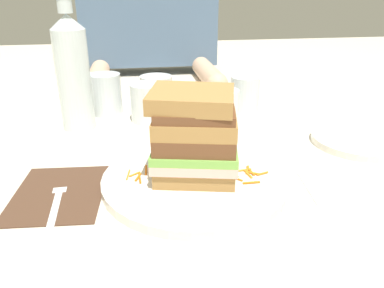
{
  "coord_description": "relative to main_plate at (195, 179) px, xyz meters",
  "views": [
    {
      "loc": [
        -0.1,
        -0.53,
        0.29
      ],
      "look_at": [
        -0.02,
        0.0,
        0.05
      ],
      "focal_mm": 34.71,
      "sensor_mm": 36.0,
      "label": 1
    }
  ],
  "objects": [
    {
      "name": "ground_plane",
      "position": [
        0.02,
        0.03,
        -0.01
      ],
      "size": [
        3.0,
        3.0,
        0.0
      ],
      "primitive_type": "plane",
      "color": "beige"
    },
    {
      "name": "main_plate",
      "position": [
        0.0,
        0.0,
        0.0
      ],
      "size": [
        0.29,
        0.29,
        0.01
      ],
      "primitive_type": "cylinder",
      "color": "white",
      "rests_on": "ground_plane"
    },
    {
      "name": "sandwich",
      "position": [
        -0.0,
        0.0,
        0.07
      ],
      "size": [
        0.15,
        0.13,
        0.14
      ],
      "color": "#A87A42",
      "rests_on": "main_plate"
    },
    {
      "name": "carrot_shred_0",
      "position": [
        -0.07,
        0.03,
        0.01
      ],
      "size": [
        0.0,
        0.03,
        0.0
      ],
      "primitive_type": "cylinder",
      "rotation": [
        0.0,
        1.57,
        4.66
      ],
      "color": "orange",
      "rests_on": "main_plate"
    },
    {
      "name": "carrot_shred_1",
      "position": [
        -0.1,
        0.02,
        0.01
      ],
      "size": [
        0.01,
        0.03,
        0.0
      ],
      "primitive_type": "cylinder",
      "rotation": [
        0.0,
        1.57,
        1.42
      ],
      "color": "orange",
      "rests_on": "main_plate"
    },
    {
      "name": "carrot_shred_2",
      "position": [
        -0.09,
        0.02,
        0.01
      ],
      "size": [
        0.02,
        0.01,
        0.0
      ],
      "primitive_type": "cylinder",
      "rotation": [
        0.0,
        1.57,
        3.74
      ],
      "color": "orange",
      "rests_on": "main_plate"
    },
    {
      "name": "carrot_shred_3",
      "position": [
        -0.09,
        0.0,
        0.01
      ],
      "size": [
        0.0,
        0.03,
        0.0
      ],
      "primitive_type": "cylinder",
      "rotation": [
        0.0,
        1.57,
        1.61
      ],
      "color": "orange",
      "rests_on": "main_plate"
    },
    {
      "name": "carrot_shred_4",
      "position": [
        -0.09,
        0.0,
        0.01
      ],
      "size": [
        0.01,
        0.02,
        0.0
      ],
      "primitive_type": "cylinder",
      "rotation": [
        0.0,
        1.57,
        4.35
      ],
      "color": "orange",
      "rests_on": "main_plate"
    },
    {
      "name": "carrot_shred_5",
      "position": [
        -0.06,
        0.01,
        0.01
      ],
      "size": [
        0.01,
        0.02,
        0.0
      ],
      "primitive_type": "cylinder",
      "rotation": [
        0.0,
        1.57,
        4.3
      ],
      "color": "orange",
      "rests_on": "main_plate"
    },
    {
      "name": "carrot_shred_6",
      "position": [
        0.08,
        -0.04,
        0.01
      ],
      "size": [
        0.03,
        0.0,
        0.0
      ],
      "primitive_type": "cylinder",
      "rotation": [
        0.0,
        1.57,
        3.14
      ],
      "color": "orange",
      "rests_on": "main_plate"
    },
    {
      "name": "carrot_shred_7",
      "position": [
        0.06,
        -0.01,
        0.01
      ],
      "size": [
        0.01,
        0.02,
        0.0
      ],
      "primitive_type": "cylinder",
      "rotation": [
        0.0,
        1.57,
        1.8
      ],
      "color": "orange",
      "rests_on": "main_plate"
    },
    {
      "name": "carrot_shred_8",
      "position": [
        0.08,
        0.0,
        0.01
      ],
      "size": [
        0.01,
        0.03,
        0.0
      ],
      "primitive_type": "cylinder",
      "rotation": [
        0.0,
        1.57,
        4.33
      ],
      "color": "orange",
      "rests_on": "main_plate"
    },
    {
      "name": "carrot_shred_9",
      "position": [
        0.09,
        -0.01,
        0.01
      ],
      "size": [
        0.02,
        0.02,
        0.0
      ],
      "primitive_type": "cylinder",
      "rotation": [
        0.0,
        1.57,
        5.68
      ],
      "color": "orange",
      "rests_on": "main_plate"
    },
    {
      "name": "carrot_shred_10",
      "position": [
        0.09,
        -0.0,
        0.01
      ],
      "size": [
        0.01,
        0.03,
        0.0
      ],
      "primitive_type": "cylinder",
      "rotation": [
        0.0,
        1.57,
        4.78
      ],
      "color": "orange",
      "rests_on": "main_plate"
    },
    {
      "name": "carrot_shred_11",
      "position": [
        0.06,
        -0.02,
        0.01
      ],
      "size": [
        0.02,
        0.02,
        0.0
      ],
      "primitive_type": "cylinder",
      "rotation": [
        0.0,
        1.57,
        5.43
      ],
      "color": "orange",
      "rests_on": "main_plate"
    },
    {
      "name": "carrot_shred_12",
      "position": [
        0.08,
        0.0,
        0.01
      ],
      "size": [
        0.03,
        0.01,
        0.0
      ],
      "primitive_type": "cylinder",
      "rotation": [
        0.0,
        1.57,
        3.25
      ],
      "color": "orange",
      "rests_on": "main_plate"
    },
    {
      "name": "carrot_shred_13",
      "position": [
        0.08,
        -0.01,
        0.01
      ],
      "size": [
        0.01,
        0.03,
        0.0
      ],
      "primitive_type": "cylinder",
      "rotation": [
        0.0,
        1.57,
        4.87
      ],
      "color": "orange",
      "rests_on": "main_plate"
    },
    {
      "name": "carrot_shred_14",
      "position": [
        0.1,
        -0.01,
        0.01
      ],
      "size": [
        0.02,
        0.01,
        0.0
      ],
      "primitive_type": "cylinder",
      "rotation": [
        0.0,
        1.57,
        0.32
      ],
      "color": "orange",
      "rests_on": "main_plate"
    },
    {
      "name": "napkin_dark",
      "position": [
        -0.21,
        0.0,
        -0.01
      ],
      "size": [
        0.14,
        0.18,
        0.0
      ],
      "primitive_type": "cube",
      "rotation": [
        0.0,
        0.0,
        -0.08
      ],
      "color": "#4C3323",
      "rests_on": "ground_plane"
    },
    {
      "name": "fork",
      "position": [
        -0.2,
        -0.02,
        -0.0
      ],
      "size": [
        0.02,
        0.17,
        0.0
      ],
      "color": "silver",
      "rests_on": "napkin_dark"
    },
    {
      "name": "knife",
      "position": [
        0.18,
        -0.0,
        -0.01
      ],
      "size": [
        0.04,
        0.2,
        0.0
      ],
      "color": "silver",
      "rests_on": "ground_plane"
    },
    {
      "name": "juice_glass",
      "position": [
        0.1,
        0.24,
        0.03
      ],
      "size": [
        0.08,
        0.08,
        0.08
      ],
      "color": "white",
      "rests_on": "ground_plane"
    },
    {
      "name": "water_bottle",
      "position": [
        -0.21,
        0.28,
        0.11
      ],
      "size": [
        0.07,
        0.07,
        0.28
      ],
      "color": "silver",
      "rests_on": "ground_plane"
    },
    {
      "name": "empty_tumbler_0",
      "position": [
        -0.06,
        0.3,
        0.04
      ],
      "size": [
        0.08,
        0.08,
        0.09
      ],
      "primitive_type": "cylinder",
      "color": "silver",
      "rests_on": "ground_plane"
    },
    {
      "name": "empty_tumbler_1",
      "position": [
        -0.15,
        0.37,
        0.04
      ],
      "size": [
        0.07,
        0.07,
        0.1
      ],
      "primitive_type": "cylinder",
      "color": "silver",
      "rests_on": "ground_plane"
    },
    {
      "name": "empty_tumbler_2",
      "position": [
        0.17,
        0.33,
        0.04
      ],
      "size": [
        0.07,
        0.07,
        0.09
      ],
      "primitive_type": "cylinder",
      "color": "silver",
      "rests_on": "ground_plane"
    },
    {
      "name": "empty_tumbler_3",
      "position": [
        -0.03,
        0.4,
        0.03
      ],
      "size": [
        0.08,
        0.08,
        0.08
      ],
      "primitive_type": "cylinder",
      "color": "silver",
      "rests_on": "ground_plane"
    },
    {
      "name": "side_plate",
      "position": [
        0.34,
        0.11,
        -0.0
      ],
      "size": [
        0.18,
        0.18,
        0.01
      ],
      "primitive_type": "cylinder",
      "color": "white",
      "rests_on": "ground_plane"
    },
    {
      "name": "diner_across",
      "position": [
        -0.02,
        0.79,
        0.23
      ],
      "size": [
        0.44,
        0.44,
        0.53
      ],
      "color": "#DBAD89",
      "rests_on": "ground_plane"
    }
  ]
}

